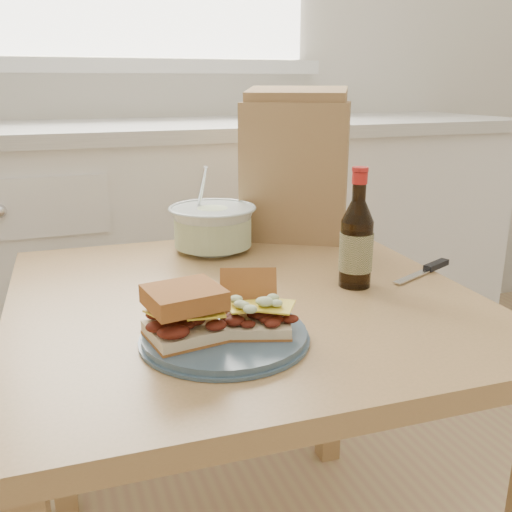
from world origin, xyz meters
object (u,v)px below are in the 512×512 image
object	(u,v)px
dining_table	(243,344)
plate	(225,336)
coleslaw_bowl	(213,229)
paper_bag	(295,171)
beer_bottle	(356,243)

from	to	relation	value
dining_table	plate	size ratio (longest dim) A/B	3.46
plate	coleslaw_bowl	bearing A→B (deg)	75.66
dining_table	paper_bag	bearing A→B (deg)	55.64
coleslaw_bowl	beer_bottle	bearing A→B (deg)	-59.94
beer_bottle	paper_bag	xyz separation A→B (m)	(0.04, 0.38, 0.08)
paper_bag	dining_table	bearing A→B (deg)	-95.93
dining_table	beer_bottle	xyz separation A→B (m)	(0.22, -0.03, 0.19)
beer_bottle	dining_table	bearing A→B (deg)	166.31
plate	coleslaw_bowl	size ratio (longest dim) A/B	1.25
plate	coleslaw_bowl	world-z (taller)	coleslaw_bowl
coleslaw_bowl	paper_bag	bearing A→B (deg)	13.27
coleslaw_bowl	paper_bag	size ratio (longest dim) A/B	0.60
plate	paper_bag	world-z (taller)	paper_bag
coleslaw_bowl	beer_bottle	xyz separation A→B (m)	(0.19, -0.32, 0.03)
dining_table	paper_bag	world-z (taller)	paper_bag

